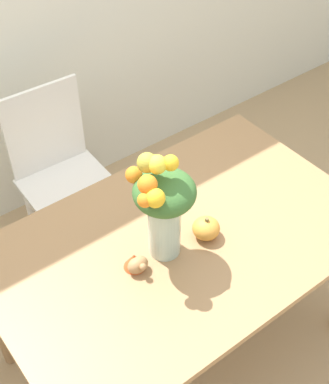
{
  "coord_description": "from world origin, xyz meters",
  "views": [
    {
      "loc": [
        -0.87,
        -1.03,
        2.26
      ],
      "look_at": [
        -0.08,
        -0.01,
        1.03
      ],
      "focal_mm": 50.0,
      "sensor_mm": 36.0,
      "label": 1
    }
  ],
  "objects_px": {
    "flower_vase": "(163,204)",
    "pumpkin": "(206,228)",
    "turkey_figurine": "(136,263)",
    "dining_chair_near_window": "(63,176)"
  },
  "relations": [
    {
      "from": "flower_vase",
      "to": "pumpkin",
      "type": "height_order",
      "value": "flower_vase"
    },
    {
      "from": "pumpkin",
      "to": "turkey_figurine",
      "type": "distance_m",
      "value": 0.3
    },
    {
      "from": "flower_vase",
      "to": "dining_chair_near_window",
      "type": "height_order",
      "value": "flower_vase"
    },
    {
      "from": "pumpkin",
      "to": "dining_chair_near_window",
      "type": "height_order",
      "value": "dining_chair_near_window"
    },
    {
      "from": "pumpkin",
      "to": "turkey_figurine",
      "type": "height_order",
      "value": "pumpkin"
    },
    {
      "from": "turkey_figurine",
      "to": "dining_chair_near_window",
      "type": "relative_size",
      "value": 0.11
    },
    {
      "from": "flower_vase",
      "to": "turkey_figurine",
      "type": "bearing_deg",
      "value": -175.84
    },
    {
      "from": "flower_vase",
      "to": "pumpkin",
      "type": "bearing_deg",
      "value": -13.49
    },
    {
      "from": "pumpkin",
      "to": "dining_chair_near_window",
      "type": "relative_size",
      "value": 0.11
    },
    {
      "from": "flower_vase",
      "to": "turkey_figurine",
      "type": "height_order",
      "value": "flower_vase"
    }
  ]
}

